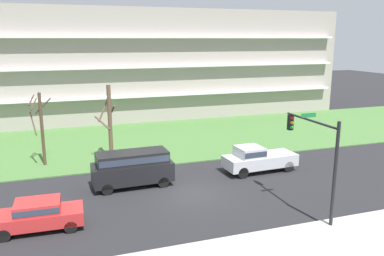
{
  "coord_description": "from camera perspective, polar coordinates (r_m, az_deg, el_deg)",
  "views": [
    {
      "loc": [
        -7.49,
        -21.95,
        9.52
      ],
      "look_at": [
        2.05,
        6.0,
        2.82
      ],
      "focal_mm": 36.73,
      "sensor_mm": 36.0,
      "label": 1
    }
  ],
  "objects": [
    {
      "name": "sedan_red_center_right",
      "position": [
        21.79,
        -21.43,
        -11.54
      ],
      "size": [
        4.46,
        1.96,
        1.57
      ],
      "rotation": [
        0.0,
        0.0,
        -0.04
      ],
      "color": "#B22828",
      "rests_on": "ground"
    },
    {
      "name": "tree_center",
      "position": [
        31.72,
        -11.92,
        0.89
      ],
      "size": [
        1.64,
        2.11,
        6.06
      ],
      "color": "brown",
      "rests_on": "ground"
    },
    {
      "name": "tree_left",
      "position": [
        31.66,
        -21.08,
        0.23
      ],
      "size": [
        1.63,
        1.64,
        5.66
      ],
      "color": "#4C3828",
      "rests_on": "ground"
    },
    {
      "name": "grass_lawn_strip",
      "position": [
        37.93,
        -6.86,
        -1.78
      ],
      "size": [
        80.0,
        16.0,
        0.08
      ],
      "primitive_type": "cube",
      "color": "#477238",
      "rests_on": "ground"
    },
    {
      "name": "traffic_signal_mast",
      "position": [
        22.0,
        17.62,
        -2.8
      ],
      "size": [
        0.9,
        4.59,
        5.62
      ],
      "color": "black",
      "rests_on": "ground"
    },
    {
      "name": "ground",
      "position": [
        25.07,
        -0.01,
        -9.53
      ],
      "size": [
        160.0,
        160.0,
        0.0
      ],
      "primitive_type": "plane",
      "color": "#232326"
    },
    {
      "name": "pickup_silver_near_left",
      "position": [
        29.13,
        9.45,
        -4.37
      ],
      "size": [
        5.49,
        2.25,
        1.95
      ],
      "rotation": [
        0.0,
        0.0,
        3.19
      ],
      "color": "#B7BABF",
      "rests_on": "ground"
    },
    {
      "name": "van_black_center_left",
      "position": [
        26.11,
        -8.64,
        -5.5
      ],
      "size": [
        5.25,
        2.14,
        2.36
      ],
      "rotation": [
        0.0,
        0.0,
        3.17
      ],
      "color": "black",
      "rests_on": "ground"
    },
    {
      "name": "apartment_building",
      "position": [
        50.17,
        -10.36,
        9.12
      ],
      "size": [
        54.71,
        12.08,
        12.99
      ],
      "color": "#9E938C",
      "rests_on": "ground"
    }
  ]
}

